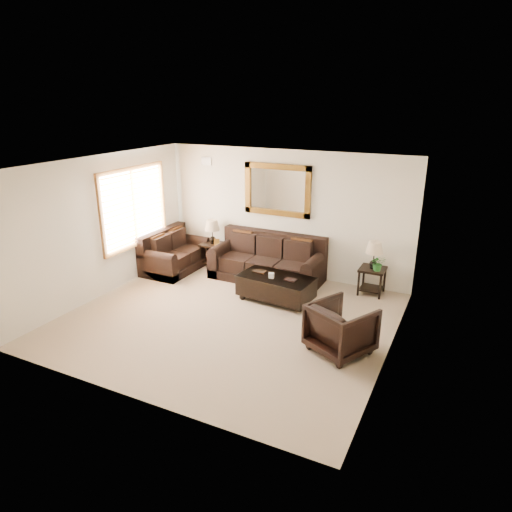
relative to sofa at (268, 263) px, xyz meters
The scene contains 11 objects.
room 2.27m from the sofa, 85.35° to the right, with size 5.51×5.01×2.71m.
window 3.03m from the sofa, 155.85° to the right, with size 0.07×1.96×1.66m.
mirror 1.56m from the sofa, 90.00° to the left, with size 1.50×0.06×1.10m.
air_vent 2.68m from the sofa, 165.65° to the left, with size 0.25×0.02×0.18m, color #999999.
sofa is the anchor object (origin of this frame).
loveseat 2.19m from the sofa, 169.31° to the right, with size 0.94×1.58×0.89m.
end_table_left 1.53m from the sofa, behind, with size 0.49×0.49×1.09m.
end_table_right 2.21m from the sofa, ahead, with size 0.49×0.49×1.08m.
coffee_table 1.11m from the sofa, 57.42° to the right, with size 1.48×0.90×0.60m.
armchair 3.16m from the sofa, 44.85° to the right, with size 0.83×0.78×0.86m, color black.
potted_plant 2.31m from the sofa, ahead, with size 0.27×0.31×0.24m, color #20581E.
Camera 1 is at (3.62, -6.28, 3.70)m, focal length 32.00 mm.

